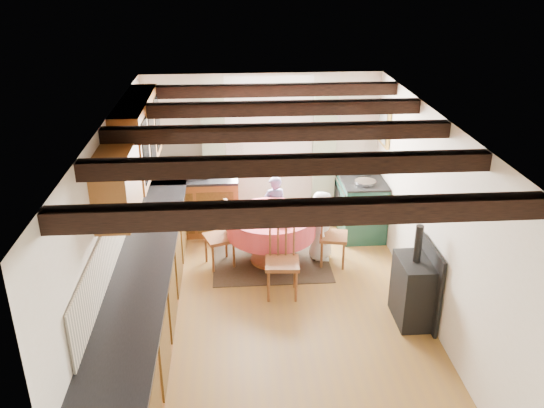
{
  "coord_description": "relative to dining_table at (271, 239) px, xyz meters",
  "views": [
    {
      "loc": [
        -0.48,
        -5.65,
        3.99
      ],
      "look_at": [
        0.0,
        0.8,
        1.15
      ],
      "focal_mm": 37.54,
      "sensor_mm": 36.0,
      "label": 1
    }
  ],
  "objects": [
    {
      "name": "cast_iron_stove",
      "position": [
        1.55,
        -1.5,
        0.25
      ],
      "size": [
        0.37,
        0.62,
        1.24
      ],
      "primitive_type": null,
      "color": "black",
      "rests_on": "floor"
    },
    {
      "name": "wall_cabinet_solid",
      "position": [
        -1.66,
        -1.68,
        1.53
      ],
      "size": [
        0.34,
        0.9,
        0.7
      ],
      "primitive_type": "cube",
      "color": "brown",
      "rests_on": "wall_left"
    },
    {
      "name": "wall_right",
      "position": [
        1.77,
        -1.38,
        0.83
      ],
      "size": [
        0.0,
        5.5,
        2.4
      ],
      "primitive_type": "cube",
      "color": "silver",
      "rests_on": "ground"
    },
    {
      "name": "worktop_left",
      "position": [
        -1.51,
        -1.38,
        0.53
      ],
      "size": [
        0.64,
        5.3,
        0.04
      ],
      "primitive_type": "cube",
      "color": "black",
      "rests_on": "base_cabinet_left"
    },
    {
      "name": "base_cabinet_back",
      "position": [
        -1.08,
        1.07,
        0.07
      ],
      "size": [
        1.3,
        0.6,
        0.88
      ],
      "primitive_type": "cube",
      "color": "brown",
      "rests_on": "floor"
    },
    {
      "name": "beam_a",
      "position": [
        -0.03,
        -3.38,
        1.94
      ],
      "size": [
        3.6,
        0.16,
        0.16
      ],
      "primitive_type": "cube",
      "color": "black",
      "rests_on": "ceiling"
    },
    {
      "name": "beam_e",
      "position": [
        -0.03,
        0.62,
        1.94
      ],
      "size": [
        3.6,
        0.16,
        0.16
      ],
      "primitive_type": "cube",
      "color": "black",
      "rests_on": "ceiling"
    },
    {
      "name": "base_cabinet_left",
      "position": [
        -1.53,
        -1.38,
        0.07
      ],
      "size": [
        0.6,
        5.3,
        0.88
      ],
      "primitive_type": "cube",
      "color": "brown",
      "rests_on": "floor"
    },
    {
      "name": "child_right",
      "position": [
        0.71,
        0.07,
        0.14
      ],
      "size": [
        0.39,
        0.54,
        1.02
      ],
      "primitive_type": "imported",
      "rotation": [
        0.0,
        0.0,
        1.44
      ],
      "color": "white",
      "rests_on": "floor"
    },
    {
      "name": "wall_cabinet_glass",
      "position": [
        -1.66,
        -0.18,
        1.58
      ],
      "size": [
        0.34,
        1.8,
        0.9
      ],
      "primitive_type": "cube",
      "color": "brown",
      "rests_on": "wall_left"
    },
    {
      "name": "floor",
      "position": [
        -0.03,
        -1.38,
        -0.37
      ],
      "size": [
        3.6,
        5.5,
        0.0
      ],
      "primitive_type": "cube",
      "color": "olive",
      "rests_on": "ground"
    },
    {
      "name": "chair_right",
      "position": [
        0.86,
        -0.1,
        0.09
      ],
      "size": [
        0.48,
        0.47,
        0.91
      ],
      "primitive_type": null,
      "rotation": [
        0.0,
        0.0,
        1.36
      ],
      "color": "brown",
      "rests_on": "floor"
    },
    {
      "name": "wall_left",
      "position": [
        -1.83,
        -1.38,
        0.83
      ],
      "size": [
        0.0,
        5.5,
        2.4
      ],
      "primitive_type": "cube",
      "color": "silver",
      "rests_on": "ground"
    },
    {
      "name": "rug",
      "position": [
        0.0,
        0.0,
        -0.36
      ],
      "size": [
        1.63,
        1.27,
        0.01
      ],
      "primitive_type": "cube",
      "color": "#382A24",
      "rests_on": "floor"
    },
    {
      "name": "wall_picture",
      "position": [
        1.74,
        0.92,
        1.33
      ],
      "size": [
        0.04,
        0.5,
        0.6
      ],
      "primitive_type": "cube",
      "color": "gold",
      "rests_on": "wall_right"
    },
    {
      "name": "chair_left",
      "position": [
        -0.72,
        -0.03,
        0.09
      ],
      "size": [
        0.52,
        0.51,
        0.92
      ],
      "primitive_type": null,
      "rotation": [
        0.0,
        0.0,
        -1.24
      ],
      "color": "brown",
      "rests_on": "floor"
    },
    {
      "name": "wall_back",
      "position": [
        -0.03,
        1.37,
        0.83
      ],
      "size": [
        3.6,
        0.0,
        2.4
      ],
      "primitive_type": "cube",
      "color": "silver",
      "rests_on": "ground"
    },
    {
      "name": "worktop_back",
      "position": [
        -1.08,
        1.05,
        0.53
      ],
      "size": [
        1.3,
        0.64,
        0.04
      ],
      "primitive_type": "cube",
      "color": "black",
      "rests_on": "base_cabinet_back"
    },
    {
      "name": "dining_table",
      "position": [
        0.0,
        0.0,
        0.0
      ],
      "size": [
        1.22,
        1.22,
        0.74
      ],
      "primitive_type": null,
      "color": "#DE393B",
      "rests_on": "floor"
    },
    {
      "name": "splash_left",
      "position": [
        -1.81,
        -1.08,
        0.83
      ],
      "size": [
        0.02,
        4.5,
        0.55
      ],
      "primitive_type": "cube",
      "color": "beige",
      "rests_on": "wall_left"
    },
    {
      "name": "chair_near",
      "position": [
        0.07,
        -0.85,
        0.12
      ],
      "size": [
        0.45,
        0.47,
        0.98
      ],
      "primitive_type": null,
      "rotation": [
        0.0,
        0.0,
        -0.07
      ],
      "color": "brown",
      "rests_on": "floor"
    },
    {
      "name": "window_pane",
      "position": [
        0.07,
        1.36,
        1.23
      ],
      "size": [
        1.2,
        0.01,
        1.4
      ],
      "primitive_type": "cube",
      "color": "white",
      "rests_on": "wall_back"
    },
    {
      "name": "canister_wide",
      "position": [
        -1.15,
        1.15,
        0.64
      ],
      "size": [
        0.17,
        0.17,
        0.19
      ],
      "primitive_type": "cylinder",
      "color": "#262628",
      "rests_on": "worktop_back"
    },
    {
      "name": "beam_c",
      "position": [
        -0.03,
        -1.38,
        1.94
      ],
      "size": [
        3.6,
        0.16,
        0.16
      ],
      "primitive_type": "cube",
      "color": "black",
      "rests_on": "ceiling"
    },
    {
      "name": "beam_b",
      "position": [
        -0.03,
        -2.38,
        1.94
      ],
      "size": [
        3.6,
        0.16,
        0.16
      ],
      "primitive_type": "cube",
      "color": "black",
      "rests_on": "ceiling"
    },
    {
      "name": "canister_slim",
      "position": [
        -0.9,
        0.96,
        0.69
      ],
      "size": [
        0.1,
        0.1,
        0.27
      ],
      "primitive_type": "cylinder",
      "color": "#262628",
      "rests_on": "worktop_back"
    },
    {
      "name": "cup",
      "position": [
        0.22,
        -0.11,
        0.41
      ],
      "size": [
        0.13,
        0.13,
        0.09
      ],
      "primitive_type": "imported",
      "rotation": [
        0.0,
        0.0,
        2.45
      ],
      "color": "silver",
      "rests_on": "dining_table"
    },
    {
      "name": "curtain_right",
      "position": [
        0.92,
        1.27,
        0.73
      ],
      "size": [
        0.35,
        0.1,
        2.1
      ],
      "primitive_type": "cube",
      "color": "#B2C89D",
      "rests_on": "wall_back"
    },
    {
      "name": "beam_d",
      "position": [
        -0.03,
        -0.38,
        1.94
      ],
      "size": [
        3.6,
        0.16,
        0.16
      ],
      "primitive_type": "cube",
      "color": "black",
      "rests_on": "ceiling"
    },
    {
      "name": "bowl_b",
      "position": [
        0.12,
        -0.32,
        0.4
      ],
      "size": [
        0.26,
        0.26,
        0.06
      ],
      "primitive_type": "imported",
      "rotation": [
        0.0,
        0.0,
        1.08
      ],
      "color": "silver",
      "rests_on": "dining_table"
    },
    {
      "name": "splash_back",
      "position": [
        -1.03,
        1.35,
        0.83
      ],
      "size": [
        1.4,
        0.02,
        0.55
      ],
      "primitive_type": "cube",
      "color": "beige",
      "rests_on": "wall_back"
    },
    {
      "name": "bowl_a",
      "position": [
        0.27,
        0.05,
        0.39
      ],
      "size": [
        0.26,
        0.26,
        0.05
      ],
      "primitive_type": "imported",
      "rotation": [
        0.0,
        0.0,
        1.28
      ],
      "color": "silver",
      "rests_on": "dining_table"
    },
    {
      "name": "aga_range",
      "position": [
        1.44,
        0.85,
        0.09
      ],
      "size": [
        0.64,
        1.0,
        0.92
      ],
      "primitive_type": null,
      "color": "#194135",
      "rests_on": "floor"
    },
    {
      "name": "curtain_left",
      "position": [
        -0.78,
        1.27,
        0.73
      ],
      "size": [
        0.35,
        0.1,
        2.1
      ],
      "primitive_type": "cube",
      "color": "#B2C89D",
      "rests_on": "wall_back"
    },
    {
      "name": "ceiling",
      "position": [
        -0.03,
        -1.38,
        2.03
      ],
      "size": [
        3.6,
        5.5,
        0.0
      ],
      "primitive_type": "cube",
      "color": "white",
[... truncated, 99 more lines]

